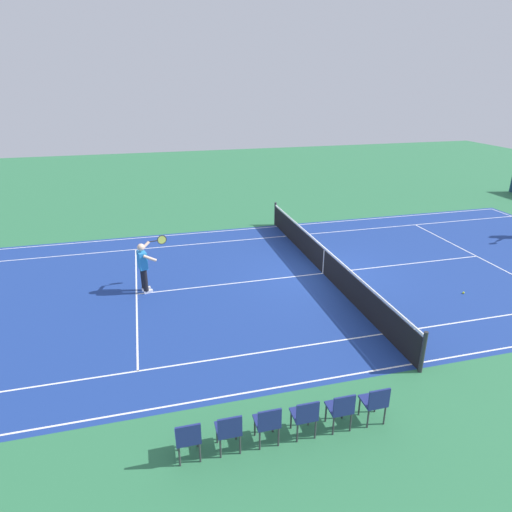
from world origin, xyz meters
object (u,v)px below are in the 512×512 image
Objects in this scene: spectator_chair_1 at (341,408)px; spectator_chair_5 at (188,437)px; spectator_chair_3 at (268,422)px; tennis_net at (324,261)px; tennis_player_near at (144,265)px; spectator_chair_0 at (375,401)px; tennis_ball at (463,293)px; spectator_chair_4 at (229,429)px; spectator_chair_2 at (305,415)px.

spectator_chair_5 is (2.92, 0.00, 0.00)m from spectator_chair_1.
spectator_chair_1 and spectator_chair_3 have the same top height.
tennis_net is 6.89× the size of tennis_player_near.
tennis_net is 7.24m from spectator_chair_0.
spectator_chair_1 is at bearing 180.00° from spectator_chair_3.
tennis_player_near reaches higher than tennis_ball.
spectator_chair_4 is 0.73m from spectator_chair_5.
spectator_chair_4 is 1.00× the size of spectator_chair_5.
spectator_chair_3 is at bearing 180.00° from spectator_chair_5.
spectator_chair_3 is (0.73, 0.00, 0.00)m from spectator_chair_2.
spectator_chair_1 is at bearing 180.00° from spectator_chair_2.
spectator_chair_1 is 1.46m from spectator_chair_3.
tennis_player_near reaches higher than spectator_chair_0.
spectator_chair_2 is (-2.75, 7.13, -0.41)m from tennis_player_near.
spectator_chair_0 is 2.19m from spectator_chair_3.
spectator_chair_3 is at bearing 105.85° from tennis_player_near.
spectator_chair_2 and spectator_chair_5 have the same top height.
spectator_chair_4 is (8.51, 4.39, 0.49)m from tennis_ball.
spectator_chair_3 is 1.46m from spectator_chair_5.
spectator_chair_0 reaches higher than tennis_ball.
tennis_net is at bearing -104.97° from spectator_chair_0.
spectator_chair_2 is 1.00× the size of spectator_chair_5.
tennis_player_near is 1.93× the size of spectator_chair_2.
spectator_chair_3 is (4.06, 7.00, 0.03)m from tennis_net.
spectator_chair_4 is at bearing 0.00° from spectator_chair_1.
tennis_net is at bearing -35.01° from tennis_ball.
tennis_player_near is at bearing -15.61° from tennis_ball.
spectator_chair_0 is 3.65m from spectator_chair_5.
tennis_net is 13.30× the size of spectator_chair_5.
spectator_chair_4 is at bearing 0.00° from spectator_chair_0.
spectator_chair_5 is at bearing 0.00° from spectator_chair_4.
tennis_ball is 0.08× the size of spectator_chair_4.
spectator_chair_1 is at bearing 69.61° from tennis_net.
spectator_chair_3 is at bearing 0.00° from spectator_chair_1.
tennis_ball is 0.08× the size of spectator_chair_3.
tennis_ball is at bearing -150.58° from spectator_chair_3.
tennis_net is 6.10m from tennis_player_near.
spectator_chair_1 is at bearing 180.00° from spectator_chair_5.
tennis_net is 177.27× the size of tennis_ball.
spectator_chair_1 reaches higher than tennis_ball.
spectator_chair_0 is 1.00× the size of spectator_chair_5.
spectator_chair_2 is at bearing 180.00° from spectator_chair_4.
tennis_ball is 0.08× the size of spectator_chair_5.
tennis_net reaches higher than spectator_chair_0.
spectator_chair_4 is (4.79, 7.00, 0.03)m from tennis_net.
tennis_ball is 0.08× the size of spectator_chair_1.
spectator_chair_3 is 0.73m from spectator_chair_4.
spectator_chair_0 is 1.00× the size of spectator_chair_2.
tennis_player_near is 25.71× the size of tennis_ball.
tennis_ball is 9.59m from spectator_chair_4.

